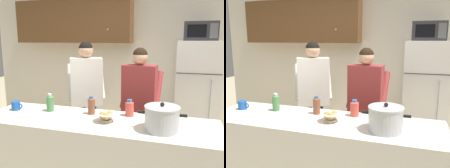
% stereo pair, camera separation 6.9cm
% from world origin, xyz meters
% --- Properties ---
extents(back_wall_unit, '(6.00, 0.48, 2.60)m').
position_xyz_m(back_wall_unit, '(-0.28, 2.25, 1.46)').
color(back_wall_unit, silver).
rests_on(back_wall_unit, ground).
extents(kitchen_island, '(2.30, 0.68, 0.92)m').
position_xyz_m(kitchen_island, '(0.00, 0.00, 0.46)').
color(kitchen_island, silver).
rests_on(kitchen_island, ground).
extents(refrigerator, '(0.64, 0.68, 1.66)m').
position_xyz_m(refrigerator, '(1.01, 1.85, 0.83)').
color(refrigerator, white).
rests_on(refrigerator, ground).
extents(microwave, '(0.48, 0.37, 0.28)m').
position_xyz_m(microwave, '(1.01, 1.83, 1.80)').
color(microwave, '#2D2D30').
rests_on(microwave, refrigerator).
extents(person_near_pot, '(0.62, 0.57, 1.65)m').
position_xyz_m(person_near_pot, '(-0.45, 0.85, 1.03)').
color(person_near_pot, black).
rests_on(person_near_pot, ground).
extents(person_by_sink, '(0.51, 0.43, 1.59)m').
position_xyz_m(person_by_sink, '(0.29, 0.74, 0.98)').
color(person_by_sink, black).
rests_on(person_by_sink, ground).
extents(cooking_pot, '(0.41, 0.30, 0.25)m').
position_xyz_m(cooking_pot, '(0.63, -0.09, 1.03)').
color(cooking_pot, silver).
rests_on(cooking_pot, kitchen_island).
extents(coffee_mug, '(0.13, 0.09, 0.10)m').
position_xyz_m(coffee_mug, '(-0.95, 0.06, 0.97)').
color(coffee_mug, '#1E59B2').
rests_on(coffee_mug, kitchen_island).
extents(bread_bowl, '(0.20, 0.20, 0.10)m').
position_xyz_m(bread_bowl, '(0.11, -0.02, 0.97)').
color(bread_bowl, beige).
rests_on(bread_bowl, kitchen_island).
extents(bottle_near_edge, '(0.07, 0.07, 0.19)m').
position_xyz_m(bottle_near_edge, '(-0.10, 0.16, 1.01)').
color(bottle_near_edge, brown).
rests_on(bottle_near_edge, kitchen_island).
extents(bottle_mid_counter, '(0.09, 0.09, 0.17)m').
position_xyz_m(bottle_mid_counter, '(0.29, 0.21, 1.00)').
color(bottle_mid_counter, '#D84C3F').
rests_on(bottle_mid_counter, kitchen_island).
extents(bottle_far_corner, '(0.08, 0.08, 0.19)m').
position_xyz_m(bottle_far_corner, '(-0.57, 0.13, 1.01)').
color(bottle_far_corner, '#4C8C4C').
rests_on(bottle_far_corner, kitchen_island).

